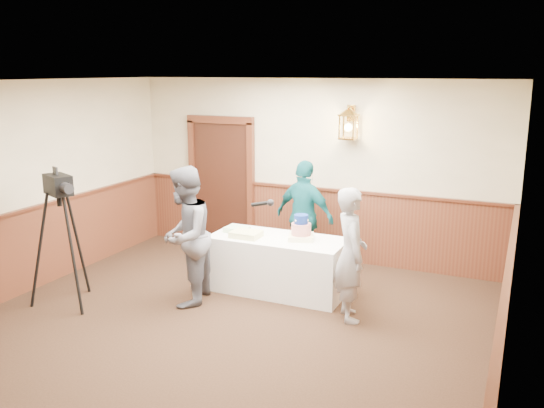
{
  "coord_description": "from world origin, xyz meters",
  "views": [
    {
      "loc": [
        3.02,
        -4.82,
        2.92
      ],
      "look_at": [
        0.1,
        1.7,
        1.25
      ],
      "focal_mm": 38.0,
      "sensor_mm": 36.0,
      "label": 1
    }
  ],
  "objects_px": {
    "display_table": "(278,264)",
    "sheet_cake_green": "(237,229)",
    "assistant_p": "(305,216)",
    "baker": "(351,254)",
    "sheet_cake_yellow": "(246,234)",
    "tv_camera_rig": "(63,248)",
    "interviewer": "(185,236)",
    "tiered_cake": "(301,230)"
  },
  "relations": [
    {
      "from": "sheet_cake_green",
      "to": "baker",
      "type": "bearing_deg",
      "value": -15.21
    },
    {
      "from": "sheet_cake_yellow",
      "to": "tv_camera_rig",
      "type": "xyz_separation_m",
      "value": [
        -1.87,
        -1.36,
        -0.04
      ]
    },
    {
      "from": "sheet_cake_yellow",
      "to": "baker",
      "type": "distance_m",
      "value": 1.56
    },
    {
      "from": "sheet_cake_yellow",
      "to": "assistant_p",
      "type": "height_order",
      "value": "assistant_p"
    },
    {
      "from": "sheet_cake_green",
      "to": "interviewer",
      "type": "distance_m",
      "value": 0.92
    },
    {
      "from": "tiered_cake",
      "to": "sheet_cake_green",
      "type": "relative_size",
      "value": 1.36
    },
    {
      "from": "sheet_cake_yellow",
      "to": "tv_camera_rig",
      "type": "height_order",
      "value": "tv_camera_rig"
    },
    {
      "from": "display_table",
      "to": "interviewer",
      "type": "distance_m",
      "value": 1.34
    },
    {
      "from": "display_table",
      "to": "baker",
      "type": "distance_m",
      "value": 1.29
    },
    {
      "from": "display_table",
      "to": "assistant_p",
      "type": "distance_m",
      "value": 1.02
    },
    {
      "from": "sheet_cake_green",
      "to": "display_table",
      "type": "bearing_deg",
      "value": -1.86
    },
    {
      "from": "tv_camera_rig",
      "to": "sheet_cake_green",
      "type": "bearing_deg",
      "value": 67.94
    },
    {
      "from": "baker",
      "to": "assistant_p",
      "type": "relative_size",
      "value": 0.97
    },
    {
      "from": "tiered_cake",
      "to": "assistant_p",
      "type": "bearing_deg",
      "value": 107.96
    },
    {
      "from": "tv_camera_rig",
      "to": "assistant_p",
      "type": "bearing_deg",
      "value": 71.51
    },
    {
      "from": "interviewer",
      "to": "sheet_cake_green",
      "type": "bearing_deg",
      "value": 149.41
    },
    {
      "from": "sheet_cake_yellow",
      "to": "interviewer",
      "type": "bearing_deg",
      "value": -125.96
    },
    {
      "from": "display_table",
      "to": "baker",
      "type": "xyz_separation_m",
      "value": [
        1.13,
        -0.46,
        0.43
      ]
    },
    {
      "from": "display_table",
      "to": "interviewer",
      "type": "height_order",
      "value": "interviewer"
    },
    {
      "from": "display_table",
      "to": "assistant_p",
      "type": "relative_size",
      "value": 1.09
    },
    {
      "from": "display_table",
      "to": "baker",
      "type": "relative_size",
      "value": 1.12
    },
    {
      "from": "tiered_cake",
      "to": "baker",
      "type": "relative_size",
      "value": 0.25
    },
    {
      "from": "sheet_cake_green",
      "to": "tv_camera_rig",
      "type": "distance_m",
      "value": 2.25
    },
    {
      "from": "interviewer",
      "to": "assistant_p",
      "type": "relative_size",
      "value": 1.07
    },
    {
      "from": "sheet_cake_yellow",
      "to": "tv_camera_rig",
      "type": "distance_m",
      "value": 2.31
    },
    {
      "from": "interviewer",
      "to": "tiered_cake",
      "type": "bearing_deg",
      "value": 113.51
    },
    {
      "from": "sheet_cake_green",
      "to": "assistant_p",
      "type": "bearing_deg",
      "value": 53.9
    },
    {
      "from": "baker",
      "to": "assistant_p",
      "type": "height_order",
      "value": "assistant_p"
    },
    {
      "from": "interviewer",
      "to": "tv_camera_rig",
      "type": "bearing_deg",
      "value": -77.03
    },
    {
      "from": "tiered_cake",
      "to": "sheet_cake_green",
      "type": "distance_m",
      "value": 0.94
    },
    {
      "from": "sheet_cake_green",
      "to": "assistant_p",
      "type": "distance_m",
      "value": 1.11
    },
    {
      "from": "interviewer",
      "to": "tv_camera_rig",
      "type": "relative_size",
      "value": 1.05
    },
    {
      "from": "baker",
      "to": "interviewer",
      "type": "bearing_deg",
      "value": 71.66
    },
    {
      "from": "sheet_cake_green",
      "to": "baker",
      "type": "distance_m",
      "value": 1.82
    },
    {
      "from": "sheet_cake_green",
      "to": "sheet_cake_yellow",
      "type": "bearing_deg",
      "value": -37.47
    },
    {
      "from": "sheet_cake_green",
      "to": "baker",
      "type": "height_order",
      "value": "baker"
    },
    {
      "from": "tiered_cake",
      "to": "interviewer",
      "type": "xyz_separation_m",
      "value": [
        -1.21,
        -0.9,
        0.0
      ]
    },
    {
      "from": "sheet_cake_yellow",
      "to": "baker",
      "type": "height_order",
      "value": "baker"
    },
    {
      "from": "sheet_cake_green",
      "to": "tv_camera_rig",
      "type": "xyz_separation_m",
      "value": [
        -1.64,
        -1.54,
        -0.03
      ]
    },
    {
      "from": "sheet_cake_yellow",
      "to": "baker",
      "type": "bearing_deg",
      "value": -11.2
    },
    {
      "from": "display_table",
      "to": "interviewer",
      "type": "bearing_deg",
      "value": -136.78
    },
    {
      "from": "display_table",
      "to": "sheet_cake_green",
      "type": "bearing_deg",
      "value": 178.14
    }
  ]
}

